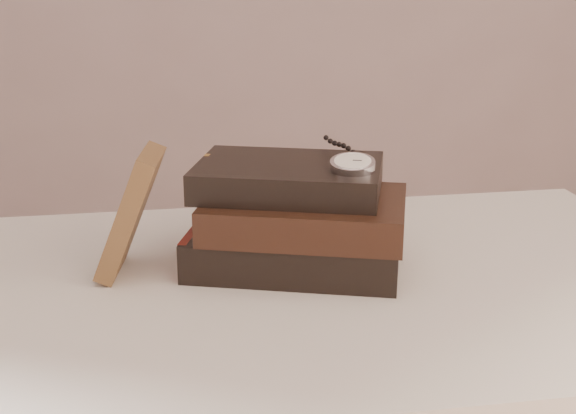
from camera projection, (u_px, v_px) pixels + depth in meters
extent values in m
cube|color=silver|center=(295.00, 295.00, 0.97)|extent=(1.00, 0.60, 0.04)
cube|color=white|center=(294.00, 341.00, 0.99)|extent=(0.88, 0.49, 0.08)
cube|color=black|center=(296.00, 246.00, 1.01)|extent=(0.30, 0.24, 0.05)
cube|color=beige|center=(298.00, 246.00, 1.01)|extent=(0.28, 0.23, 0.04)
cube|color=gold|center=(204.00, 234.00, 1.05)|extent=(0.01, 0.01, 0.05)
cube|color=maroon|center=(200.00, 241.00, 1.03)|extent=(0.06, 0.16, 0.05)
cube|color=black|center=(305.00, 214.00, 0.98)|extent=(0.28, 0.23, 0.04)
cube|color=beige|center=(308.00, 214.00, 0.98)|extent=(0.27, 0.22, 0.03)
cube|color=gold|center=(217.00, 204.00, 1.02)|extent=(0.01, 0.01, 0.04)
cube|color=black|center=(289.00, 178.00, 0.99)|extent=(0.26, 0.21, 0.04)
cube|color=beige|center=(291.00, 178.00, 0.99)|extent=(0.25, 0.20, 0.03)
cube|color=gold|center=(207.00, 169.00, 1.03)|extent=(0.01, 0.01, 0.04)
cube|color=#462F1A|center=(131.00, 212.00, 0.97)|extent=(0.09, 0.11, 0.15)
cylinder|color=silver|center=(353.00, 165.00, 0.95)|extent=(0.07, 0.07, 0.02)
cylinder|color=white|center=(353.00, 161.00, 0.95)|extent=(0.05, 0.05, 0.01)
torus|color=silver|center=(353.00, 162.00, 0.95)|extent=(0.06, 0.06, 0.01)
cylinder|color=silver|center=(355.00, 159.00, 0.98)|extent=(0.01, 0.01, 0.01)
cube|color=black|center=(353.00, 159.00, 0.95)|extent=(0.01, 0.01, 0.00)
cube|color=black|center=(357.00, 161.00, 0.95)|extent=(0.01, 0.00, 0.00)
sphere|color=black|center=(353.00, 152.00, 0.98)|extent=(0.01, 0.01, 0.01)
sphere|color=black|center=(348.00, 148.00, 1.00)|extent=(0.01, 0.01, 0.01)
sphere|color=black|center=(344.00, 146.00, 1.01)|extent=(0.01, 0.01, 0.01)
sphere|color=black|center=(339.00, 144.00, 1.02)|extent=(0.01, 0.01, 0.01)
sphere|color=black|center=(335.00, 143.00, 1.04)|extent=(0.01, 0.01, 0.01)
sphere|color=black|center=(330.00, 141.00, 1.05)|extent=(0.01, 0.01, 0.01)
sphere|color=black|center=(326.00, 138.00, 1.06)|extent=(0.01, 0.01, 0.01)
torus|color=silver|center=(217.00, 186.00, 1.08)|extent=(0.05, 0.03, 0.05)
torus|color=silver|center=(258.00, 188.00, 1.08)|extent=(0.05, 0.03, 0.05)
cylinder|color=silver|center=(238.00, 184.00, 1.08)|extent=(0.02, 0.01, 0.00)
cylinder|color=silver|center=(211.00, 178.00, 1.14)|extent=(0.04, 0.11, 0.03)
cylinder|color=silver|center=(282.00, 181.00, 1.13)|extent=(0.04, 0.11, 0.03)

